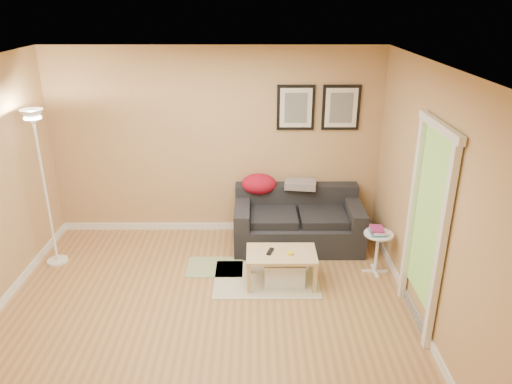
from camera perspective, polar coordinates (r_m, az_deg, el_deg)
floor at (r=5.45m, az=-5.94°, el=-13.72°), size 4.50×4.50×0.00m
ceiling at (r=4.47m, az=-7.28°, el=14.47°), size 4.50×4.50×0.00m
wall_back at (r=6.69m, az=-4.77°, el=5.70°), size 4.50×0.00×4.50m
wall_front at (r=3.09m, az=-10.50°, el=-15.79°), size 4.50×0.00×4.50m
wall_right at (r=5.08m, az=19.59°, el=-0.98°), size 0.00×4.00×4.00m
baseboard_back at (r=7.13m, az=-4.46°, el=-4.00°), size 4.50×0.02×0.10m
baseboard_right at (r=5.66m, az=17.85°, el=-12.70°), size 0.02×4.00×0.10m
sofa at (r=6.58m, az=4.94°, el=-3.21°), size 1.70×0.90×0.75m
red_throw at (r=6.68m, az=0.35°, el=0.94°), size 0.48×0.36×0.28m
plaid_throw at (r=6.67m, az=5.23°, el=0.91°), size 0.45×0.32×0.10m
framed_print_left at (r=6.54m, az=4.69°, el=9.85°), size 0.50×0.04×0.60m
framed_print_right at (r=6.62m, az=9.95°, el=9.74°), size 0.50×0.04×0.60m
area_rug at (r=5.94m, az=1.21°, el=-10.18°), size 1.25×0.85×0.01m
green_runner at (r=6.20m, az=-4.82°, el=-8.78°), size 0.70×0.50×0.01m
coffee_table at (r=5.79m, az=2.97°, el=-8.89°), size 0.83×0.52×0.41m
remote_control at (r=5.69m, az=1.68°, el=-6.99°), size 0.10×0.17×0.02m
tape_roll at (r=5.65m, az=4.07°, el=-7.20°), size 0.07×0.07×0.03m
storage_bin at (r=5.83m, az=3.32°, el=-9.26°), size 0.49×0.36×0.30m
side_table at (r=6.13m, az=13.97°, el=-6.96°), size 0.35×0.35×0.54m
book_stack at (r=5.99m, az=14.07°, el=-4.40°), size 0.24×0.27×0.07m
floor_lamp at (r=6.41m, az=-23.43°, el=-0.23°), size 0.26×0.26×1.99m
doorway at (r=5.04m, az=19.19°, el=-4.52°), size 0.12×1.01×2.13m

